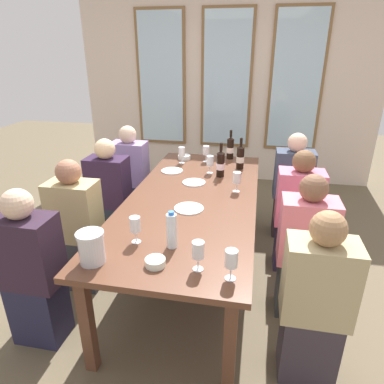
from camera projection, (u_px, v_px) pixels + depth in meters
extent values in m
plane|color=brown|center=(192.00, 271.00, 3.07)|extent=(12.00, 12.00, 0.00)
cube|color=beige|center=(227.00, 80.00, 4.81)|extent=(4.24, 0.06, 2.90)
cube|color=brown|center=(161.00, 79.00, 4.94)|extent=(0.72, 0.03, 1.88)
cube|color=silver|center=(161.00, 80.00, 4.92)|extent=(0.64, 0.01, 1.80)
cube|color=brown|center=(226.00, 81.00, 4.77)|extent=(0.72, 0.03, 1.88)
cube|color=silver|center=(226.00, 81.00, 4.75)|extent=(0.64, 0.01, 1.80)
cube|color=brown|center=(296.00, 82.00, 4.60)|extent=(0.72, 0.03, 1.88)
cube|color=silver|center=(296.00, 82.00, 4.59)|extent=(0.64, 0.01, 1.80)
cube|color=brown|center=(193.00, 199.00, 2.79)|extent=(1.04, 2.40, 0.04)
cube|color=brown|center=(87.00, 324.00, 2.01)|extent=(0.07, 0.07, 0.70)
cube|color=brown|center=(230.00, 346.00, 1.86)|extent=(0.07, 0.07, 0.70)
cube|color=brown|center=(175.00, 187.00, 4.01)|extent=(0.07, 0.07, 0.70)
cube|color=brown|center=(247.00, 192.00, 3.86)|extent=(0.07, 0.07, 0.70)
cylinder|color=white|center=(189.00, 208.00, 2.57)|extent=(0.22, 0.22, 0.01)
cylinder|color=white|center=(172.00, 171.00, 3.36)|extent=(0.21, 0.21, 0.01)
cylinder|color=white|center=(194.00, 182.00, 3.07)|extent=(0.21, 0.21, 0.01)
cylinder|color=silver|center=(92.00, 249.00, 1.90)|extent=(0.14, 0.14, 0.17)
cylinder|color=silver|center=(90.00, 234.00, 1.86)|extent=(0.16, 0.16, 0.02)
cylinder|color=black|center=(230.00, 149.00, 3.71)|extent=(0.08, 0.08, 0.22)
cone|color=black|center=(231.00, 138.00, 3.66)|extent=(0.08, 0.08, 0.02)
cylinder|color=black|center=(231.00, 134.00, 3.64)|extent=(0.03, 0.03, 0.08)
cylinder|color=#F1DFD0|center=(230.00, 150.00, 3.71)|extent=(0.08, 0.08, 0.06)
cylinder|color=black|center=(240.00, 158.00, 3.40)|extent=(0.07, 0.07, 0.22)
cone|color=black|center=(241.00, 147.00, 3.35)|extent=(0.07, 0.07, 0.02)
cylinder|color=black|center=(241.00, 142.00, 3.33)|extent=(0.03, 0.03, 0.08)
cylinder|color=silver|center=(240.00, 159.00, 3.40)|extent=(0.08, 0.08, 0.06)
cylinder|color=black|center=(220.00, 165.00, 3.18)|extent=(0.08, 0.07, 0.23)
cone|color=black|center=(221.00, 152.00, 3.13)|extent=(0.08, 0.07, 0.02)
cylinder|color=black|center=(221.00, 147.00, 3.12)|extent=(0.03, 0.03, 0.08)
cylinder|color=white|center=(220.00, 166.00, 3.19)|extent=(0.08, 0.08, 0.06)
cylinder|color=white|center=(155.00, 262.00, 1.89)|extent=(0.12, 0.12, 0.04)
cylinder|color=white|center=(184.00, 157.00, 3.72)|extent=(0.14, 0.14, 0.05)
cylinder|color=white|center=(172.00, 231.00, 2.04)|extent=(0.06, 0.06, 0.22)
cylinder|color=blue|center=(171.00, 213.00, 1.99)|extent=(0.04, 0.04, 0.02)
cylinder|color=white|center=(136.00, 242.00, 2.13)|extent=(0.06, 0.06, 0.00)
cylinder|color=white|center=(136.00, 236.00, 2.11)|extent=(0.01, 0.01, 0.07)
cylinder|color=white|center=(135.00, 224.00, 2.08)|extent=(0.07, 0.07, 0.09)
cylinder|color=maroon|center=(135.00, 229.00, 2.09)|extent=(0.06, 0.06, 0.03)
cylinder|color=white|center=(206.00, 161.00, 3.65)|extent=(0.06, 0.06, 0.00)
cylinder|color=white|center=(206.00, 158.00, 3.63)|extent=(0.01, 0.01, 0.07)
cylinder|color=white|center=(206.00, 150.00, 3.60)|extent=(0.07, 0.07, 0.09)
cylinder|color=white|center=(210.00, 173.00, 3.31)|extent=(0.06, 0.06, 0.00)
cylinder|color=white|center=(210.00, 169.00, 3.30)|extent=(0.01, 0.01, 0.07)
cylinder|color=white|center=(210.00, 161.00, 3.26)|extent=(0.07, 0.07, 0.09)
cylinder|color=white|center=(236.00, 191.00, 2.88)|extent=(0.06, 0.06, 0.00)
cylinder|color=white|center=(236.00, 187.00, 2.87)|extent=(0.01, 0.01, 0.07)
cylinder|color=white|center=(237.00, 178.00, 2.83)|extent=(0.07, 0.07, 0.09)
cylinder|color=maroon|center=(237.00, 181.00, 2.85)|extent=(0.06, 0.06, 0.02)
cylinder|color=white|center=(230.00, 278.00, 1.79)|extent=(0.06, 0.06, 0.00)
cylinder|color=white|center=(231.00, 272.00, 1.77)|extent=(0.01, 0.01, 0.07)
cylinder|color=white|center=(231.00, 258.00, 1.74)|extent=(0.07, 0.07, 0.09)
cylinder|color=maroon|center=(231.00, 263.00, 1.75)|extent=(0.06, 0.06, 0.04)
cylinder|color=white|center=(182.00, 163.00, 3.60)|extent=(0.06, 0.06, 0.00)
cylinder|color=white|center=(182.00, 159.00, 3.59)|extent=(0.01, 0.01, 0.07)
cylinder|color=white|center=(182.00, 152.00, 3.55)|extent=(0.07, 0.07, 0.09)
cylinder|color=white|center=(198.00, 269.00, 1.87)|extent=(0.06, 0.06, 0.00)
cylinder|color=white|center=(198.00, 263.00, 1.85)|extent=(0.01, 0.01, 0.07)
cylinder|color=white|center=(198.00, 250.00, 1.82)|extent=(0.07, 0.07, 0.09)
cube|color=#23223C|center=(40.00, 309.00, 2.30)|extent=(0.32, 0.24, 0.45)
cube|color=#2E1E2E|center=(27.00, 251.00, 2.12)|extent=(0.38, 0.24, 0.48)
sphere|color=beige|center=(17.00, 204.00, 2.00)|extent=(0.19, 0.19, 0.19)
cube|color=#393039|center=(308.00, 344.00, 2.03)|extent=(0.32, 0.24, 0.45)
cube|color=tan|center=(319.00, 281.00, 1.85)|extent=(0.38, 0.24, 0.48)
sphere|color=#A27750|center=(328.00, 229.00, 1.72)|extent=(0.19, 0.19, 0.19)
cube|color=#212939|center=(113.00, 225.00, 3.41)|extent=(0.32, 0.24, 0.45)
cube|color=#2E1C37|center=(108.00, 182.00, 3.23)|extent=(0.38, 0.24, 0.48)
sphere|color=beige|center=(105.00, 149.00, 3.10)|extent=(0.19, 0.19, 0.19)
cube|color=#2E2543|center=(293.00, 245.00, 3.06)|extent=(0.32, 0.24, 0.45)
cube|color=#DB6986|center=(299.00, 198.00, 2.88)|extent=(0.38, 0.24, 0.48)
sphere|color=brown|center=(304.00, 161.00, 2.76)|extent=(0.19, 0.19, 0.19)
cube|color=#222843|center=(133.00, 202.00, 3.93)|extent=(0.32, 0.24, 0.45)
cube|color=#937AB6|center=(130.00, 164.00, 3.75)|extent=(0.38, 0.24, 0.48)
sphere|color=beige|center=(128.00, 135.00, 3.62)|extent=(0.19, 0.19, 0.19)
cube|color=#34262D|center=(288.00, 215.00, 3.62)|extent=(0.32, 0.24, 0.45)
cube|color=#394358|center=(294.00, 174.00, 3.44)|extent=(0.38, 0.24, 0.48)
sphere|color=beige|center=(297.00, 143.00, 3.31)|extent=(0.19, 0.19, 0.19)
cube|color=#393A3E|center=(82.00, 261.00, 2.83)|extent=(0.32, 0.24, 0.45)
cube|color=tan|center=(74.00, 211.00, 2.65)|extent=(0.38, 0.24, 0.48)
sphere|color=#A1694F|center=(68.00, 172.00, 2.52)|extent=(0.19, 0.19, 0.19)
cube|color=#343639|center=(299.00, 286.00, 2.53)|extent=(0.32, 0.24, 0.45)
cube|color=pink|center=(307.00, 231.00, 2.35)|extent=(0.38, 0.24, 0.48)
sphere|color=brown|center=(314.00, 188.00, 2.23)|extent=(0.19, 0.19, 0.19)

